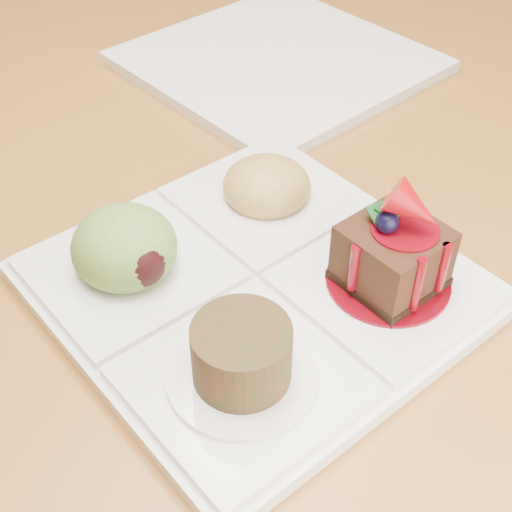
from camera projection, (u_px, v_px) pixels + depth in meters
ground at (151, 381)px, 1.38m from camera, size 6.00×6.00×0.00m
dining_table at (99, 54)px, 0.92m from camera, size 1.00×1.80×0.75m
sampler_plate at (250, 269)px, 0.49m from camera, size 0.27×0.27×0.10m
second_plate at (278, 62)px, 0.75m from camera, size 0.28×0.28×0.01m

